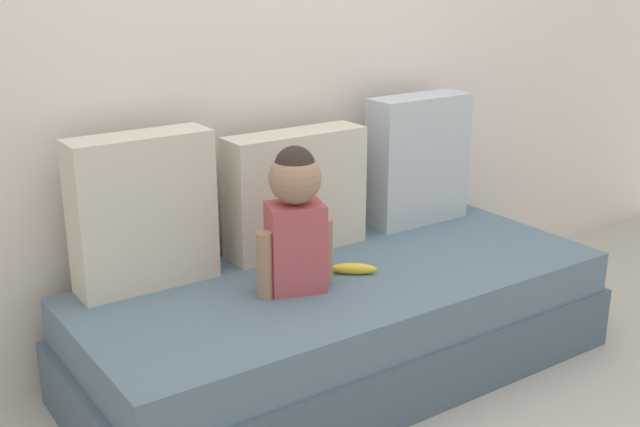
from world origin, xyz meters
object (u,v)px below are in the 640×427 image
couch (344,325)px  throw_pillow_right (418,159)px  throw_pillow_left (143,211)px  throw_pillow_center (296,192)px  toddler (295,215)px  banana (353,269)px

couch → throw_pillow_right: 0.84m
throw_pillow_left → throw_pillow_center: 0.62m
throw_pillow_right → toddler: size_ratio=1.07×
throw_pillow_center → couch: bearing=-90.0°
couch → throw_pillow_left: size_ratio=3.73×
throw_pillow_left → banana: (0.64, -0.33, -0.25)m
toddler → throw_pillow_center: bearing=56.9°
banana → toddler: bearing=179.5°
throw_pillow_center → toddler: size_ratio=1.11×
couch → throw_pillow_right: (0.62, 0.32, 0.47)m
throw_pillow_center → throw_pillow_right: throw_pillow_right is taller
throw_pillow_right → toddler: 0.89m
throw_pillow_right → banana: (-0.59, -0.33, -0.25)m
throw_pillow_left → banana: throw_pillow_left is taller
throw_pillow_left → throw_pillow_center: size_ratio=0.95×
banana → throw_pillow_left: bearing=152.7°
couch → throw_pillow_left: bearing=152.6°
throw_pillow_left → throw_pillow_right: throw_pillow_right is taller
throw_pillow_center → throw_pillow_left: bearing=180.0°
couch → toddler: toddler is taller
couch → throw_pillow_right: throw_pillow_right is taller
throw_pillow_left → banana: size_ratio=3.13×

